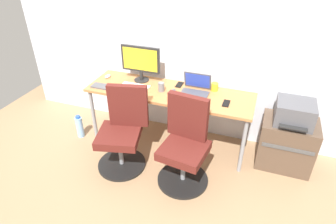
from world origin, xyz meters
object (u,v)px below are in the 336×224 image
(office_chair_left, at_px, (123,132))
(coffee_mug, at_px, (215,87))
(water_bottle_on_floor, at_px, (80,127))
(open_laptop, at_px, (195,89))
(office_chair_right, at_px, (185,146))
(printer, at_px, (295,113))
(side_cabinet, at_px, (286,144))
(desktop_monitor, at_px, (141,61))

(office_chair_left, bearing_deg, coffee_mug, 41.45)
(coffee_mug, bearing_deg, office_chair_left, -138.55)
(water_bottle_on_floor, distance_m, open_laptop, 1.58)
(office_chair_right, distance_m, coffee_mug, 0.82)
(water_bottle_on_floor, bearing_deg, office_chair_left, -18.47)
(printer, relative_size, coffee_mug, 4.35)
(office_chair_right, xyz_separation_m, water_bottle_on_floor, (-1.48, 0.26, -0.28))
(office_chair_left, height_order, water_bottle_on_floor, office_chair_left)
(water_bottle_on_floor, bearing_deg, coffee_mug, 16.45)
(office_chair_left, height_order, office_chair_right, same)
(side_cabinet, relative_size, water_bottle_on_floor, 1.85)
(office_chair_left, xyz_separation_m, printer, (1.70, 0.58, 0.27))
(open_laptop, bearing_deg, printer, -0.59)
(water_bottle_on_floor, bearing_deg, side_cabinet, 7.49)
(office_chair_right, bearing_deg, desktop_monitor, 138.21)
(printer, distance_m, coffee_mug, 0.89)
(office_chair_left, bearing_deg, printer, 18.93)
(office_chair_left, xyz_separation_m, desktop_monitor, (-0.07, 0.69, 0.55))
(desktop_monitor, bearing_deg, water_bottle_on_floor, -148.57)
(office_chair_right, relative_size, side_cabinet, 1.64)
(side_cabinet, relative_size, desktop_monitor, 1.20)
(printer, bearing_deg, desktop_monitor, 176.53)
(office_chair_left, relative_size, office_chair_right, 1.00)
(printer, bearing_deg, side_cabinet, 90.00)
(open_laptop, bearing_deg, office_chair_right, -83.66)
(office_chair_left, relative_size, open_laptop, 3.03)
(printer, bearing_deg, open_laptop, 179.41)
(water_bottle_on_floor, bearing_deg, printer, 7.47)
(printer, bearing_deg, coffee_mug, 170.33)
(desktop_monitor, distance_m, open_laptop, 0.74)
(printer, bearing_deg, office_chair_left, -161.07)
(side_cabinet, bearing_deg, coffee_mug, 170.39)
(side_cabinet, height_order, coffee_mug, coffee_mug)
(side_cabinet, bearing_deg, printer, -90.00)
(office_chair_left, bearing_deg, open_laptop, 42.98)
(office_chair_right, height_order, printer, office_chair_right)
(open_laptop, bearing_deg, desktop_monitor, 172.22)
(side_cabinet, distance_m, desktop_monitor, 1.90)
(office_chair_right, height_order, desktop_monitor, desktop_monitor)
(desktop_monitor, relative_size, open_laptop, 1.55)
(office_chair_right, distance_m, desktop_monitor, 1.17)
(office_chair_left, distance_m, desktop_monitor, 0.88)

